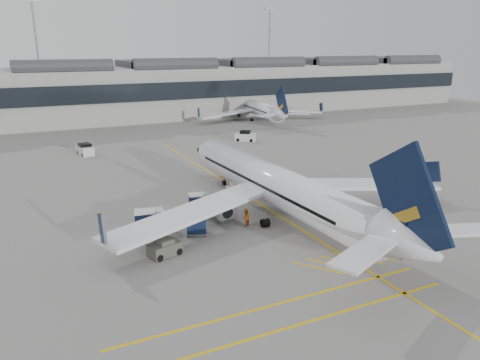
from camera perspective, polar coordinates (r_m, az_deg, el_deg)
name	(u,v)px	position (r m, az deg, el deg)	size (l,w,h in m)	color
ground	(194,249)	(37.75, -5.66, -8.40)	(220.00, 220.00, 0.00)	gray
terminal	(72,92)	(105.35, -19.79, 10.02)	(200.00, 20.45, 12.40)	#9E9E99
light_masts	(53,50)	(118.77, -21.83, 14.47)	(113.00, 0.60, 25.45)	slate
apron_markings	(249,197)	(50.05, 1.07, -2.06)	(0.25, 60.00, 0.01)	gold
airliner_main	(278,187)	(43.62, 4.66, -0.82)	(34.55, 37.77, 10.04)	white
airliner_far	(258,109)	(102.33, 2.21, 8.70)	(28.31, 31.11, 8.29)	white
belt_loader	(246,187)	(51.22, 0.72, -0.90)	(5.35, 2.17, 2.15)	silver
baggage_cart_a	(197,202)	(45.53, -5.25, -2.73)	(2.03, 1.82, 1.80)	gray
baggage_cart_b	(155,219)	(41.80, -10.36, -4.68)	(1.83, 1.56, 1.79)	gray
baggage_cart_c	(196,223)	(40.20, -5.34, -5.30)	(2.16, 2.00, 1.84)	gray
baggage_cart_d	(145,221)	(41.23, -11.48, -4.91)	(2.18, 1.94, 1.96)	gray
ramp_agent_a	(222,211)	(43.12, -2.19, -3.74)	(0.71, 0.47, 1.95)	orange
ramp_agent_b	(246,217)	(41.92, 0.71, -4.57)	(0.78, 0.61, 1.61)	orange
pushback_tug	(165,248)	(36.78, -9.18, -8.19)	(2.74, 2.09, 1.36)	#4F5144
safety_cone_nose	(221,175)	(57.51, -2.33, 0.62)	(0.38, 0.38, 0.53)	#F24C0A
safety_cone_engine	(324,192)	(51.40, 10.15, -1.50)	(0.41, 0.41, 0.57)	#F24C0A
service_van_mid	(85,150)	(72.71, -18.36, 3.51)	(2.26, 3.62, 1.74)	silver
service_van_right	(245,136)	(79.31, 0.66, 5.33)	(3.73, 3.41, 1.75)	silver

